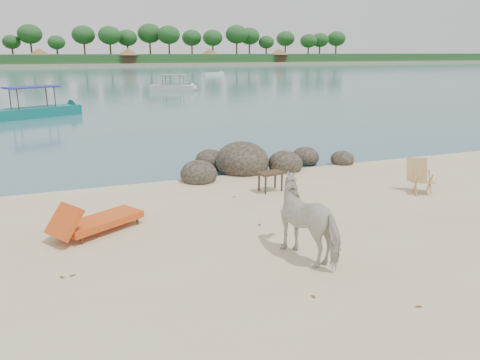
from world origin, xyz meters
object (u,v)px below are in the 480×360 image
(deck_chair, at_px, (423,178))
(side_table, at_px, (270,183))
(boulders, at_px, (250,163))
(boat_near, at_px, (32,92))
(cow, at_px, (311,220))
(lounge_chair, at_px, (102,218))

(deck_chair, bearing_deg, side_table, -176.09)
(boulders, bearing_deg, boat_near, 113.19)
(cow, bearing_deg, boulders, -119.00)
(boulders, distance_m, deck_chair, 5.51)
(lounge_chair, bearing_deg, cow, -67.88)
(lounge_chair, distance_m, boat_near, 21.35)
(side_table, relative_size, boat_near, 0.11)
(boulders, xyz_separation_m, side_table, (-0.42, -2.58, 0.04))
(boulders, xyz_separation_m, cow, (-1.49, -6.81, 0.52))
(cow, bearing_deg, deck_chair, -169.53)
(boulders, height_order, side_table, boulders)
(side_table, xyz_separation_m, deck_chair, (3.90, -1.68, 0.19))
(boulders, relative_size, side_table, 9.25)
(deck_chair, bearing_deg, boat_near, 144.06)
(boulders, distance_m, boat_near, 18.73)
(boulders, bearing_deg, side_table, -99.32)
(boulders, height_order, lounge_chair, boulders)
(cow, xyz_separation_m, lounge_chair, (-3.66, 2.78, -0.42))
(lounge_chair, relative_size, deck_chair, 2.38)
(boulders, distance_m, lounge_chair, 6.54)
(boat_near, bearing_deg, cow, -100.90)
(side_table, relative_size, deck_chair, 0.73)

